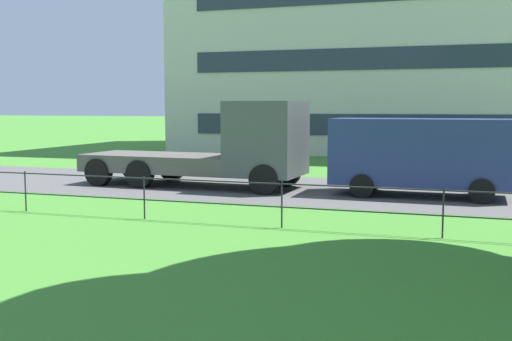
# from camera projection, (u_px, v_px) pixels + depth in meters

# --- Properties ---
(street_strip) EXTENTS (80.00, 6.61, 0.01)m
(street_strip) POSITION_uv_depth(u_px,v_px,m) (287.00, 189.00, 19.69)
(street_strip) COLOR #565454
(street_strip) RESTS_ON ground
(park_fence) EXTENTS (29.75, 0.04, 1.00)m
(park_fence) POSITION_uv_depth(u_px,v_px,m) (210.00, 194.00, 13.80)
(park_fence) COLOR #232328
(park_fence) RESTS_ON ground
(flatbed_truck_left) EXTENTS (7.38, 2.68, 2.75)m
(flatbed_truck_left) POSITION_uv_depth(u_px,v_px,m) (223.00, 150.00, 19.86)
(flatbed_truck_left) COLOR #4C4C51
(flatbed_truck_left) RESTS_ON ground
(panel_van_right) EXTENTS (5.04, 2.18, 2.24)m
(panel_van_right) POSITION_uv_depth(u_px,v_px,m) (421.00, 152.00, 17.95)
(panel_van_right) COLOR navy
(panel_van_right) RESTS_ON ground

